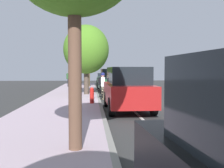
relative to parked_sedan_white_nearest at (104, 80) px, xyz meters
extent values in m
plane|color=#2F2F2F|center=(-1.08, 16.39, -0.75)|extent=(66.80, 66.80, 0.00)
cube|color=#AC96A4|center=(2.97, 16.39, -0.69)|extent=(3.69, 41.75, 0.12)
cube|color=gray|center=(1.04, 16.39, -0.69)|extent=(0.16, 41.75, 0.12)
cube|color=white|center=(-3.75, -3.39, -0.75)|extent=(0.14, 2.20, 0.01)
cube|color=white|center=(-3.75, 0.81, -0.75)|extent=(0.14, 2.20, 0.01)
cube|color=white|center=(-3.75, 5.01, -0.75)|extent=(0.14, 2.20, 0.01)
cube|color=white|center=(-3.75, 9.21, -0.75)|extent=(0.14, 2.20, 0.01)
cube|color=white|center=(-3.75, 13.41, -0.75)|extent=(0.14, 2.20, 0.01)
cube|color=white|center=(-3.75, 17.61, -0.75)|extent=(0.14, 2.20, 0.01)
cube|color=white|center=(-0.43, 16.39, -0.75)|extent=(0.12, 41.75, 0.01)
cube|color=white|center=(0.00, 0.00, -0.15)|extent=(1.80, 4.42, 0.64)
cube|color=black|center=(0.00, 0.00, 0.47)|extent=(1.57, 2.11, 0.60)
cylinder|color=black|center=(0.82, 1.36, -0.42)|extent=(0.23, 0.66, 0.66)
cylinder|color=black|center=(-0.80, 1.37, -0.42)|extent=(0.23, 0.66, 0.66)
cylinder|color=black|center=(0.80, -1.37, -0.42)|extent=(0.23, 0.66, 0.66)
cylinder|color=black|center=(-0.82, -1.36, -0.42)|extent=(0.23, 0.66, 0.66)
cube|color=#1E512D|center=(-0.12, 8.18, 0.00)|extent=(2.24, 5.40, 0.80)
cube|color=black|center=(-0.17, 9.11, 0.80)|extent=(1.80, 1.59, 0.80)
cube|color=#1E512D|center=(-0.06, 6.99, 0.46)|extent=(2.00, 2.75, 0.12)
cylinder|color=black|center=(0.69, 9.87, -0.35)|extent=(0.26, 0.81, 0.80)
cylinder|color=black|center=(-1.11, 9.77, -0.35)|extent=(0.26, 0.81, 0.80)
cylinder|color=black|center=(0.87, 6.59, -0.35)|extent=(0.26, 0.81, 0.80)
cylinder|color=black|center=(-0.93, 6.49, -0.35)|extent=(0.26, 0.81, 0.80)
cube|color=maroon|center=(-0.15, 18.64, 0.03)|extent=(1.95, 4.72, 0.90)
cube|color=black|center=(-0.15, 18.64, 0.86)|extent=(1.71, 3.12, 0.76)
cylinder|color=black|center=(0.71, 20.10, -0.37)|extent=(0.23, 0.76, 0.76)
cylinder|color=black|center=(-1.04, 20.08, -0.37)|extent=(0.23, 0.76, 0.76)
cylinder|color=black|center=(0.74, 17.19, -0.37)|extent=(0.23, 0.76, 0.76)
cylinder|color=black|center=(-1.01, 17.17, -0.37)|extent=(0.23, 0.76, 0.76)
torus|color=black|center=(0.05, 14.28, -0.41)|extent=(0.69, 0.04, 0.69)
torus|color=black|center=(1.09, 14.28, -0.41)|extent=(0.69, 0.04, 0.69)
cylinder|color=black|center=(0.44, 14.28, -0.32)|extent=(0.65, 0.04, 0.51)
cylinder|color=black|center=(0.81, 14.28, -0.33)|extent=(0.14, 0.04, 0.47)
cylinder|color=black|center=(0.50, 14.28, -0.09)|extent=(0.73, 0.04, 0.05)
cylinder|color=black|center=(0.93, 14.28, -0.49)|extent=(0.35, 0.04, 0.19)
cylinder|color=black|center=(0.98, 14.28, -0.25)|extent=(0.26, 0.04, 0.33)
cylinder|color=black|center=(0.09, 14.28, -0.24)|extent=(0.11, 0.04, 0.34)
cube|color=black|center=(0.86, 14.28, -0.06)|extent=(0.24, 0.10, 0.05)
cylinder|color=black|center=(0.13, 14.28, -0.02)|extent=(0.03, 0.46, 0.03)
cylinder|color=#C6B284|center=(0.78, 13.93, -0.34)|extent=(0.15, 0.15, 0.83)
cylinder|color=#C6B284|center=(0.77, 13.73, -0.34)|extent=(0.15, 0.15, 0.83)
cube|color=white|center=(0.77, 13.83, 0.38)|extent=(0.23, 0.38, 0.59)
cylinder|color=white|center=(0.78, 14.09, 0.35)|extent=(0.10, 0.10, 0.56)
cylinder|color=white|center=(0.77, 13.57, 0.35)|extent=(0.10, 0.10, 0.56)
sphere|color=tan|center=(0.77, 13.83, 0.79)|extent=(0.23, 0.23, 0.23)
sphere|color=navy|center=(0.77, 13.83, 0.83)|extent=(0.26, 0.26, 0.26)
cube|color=black|center=(0.97, 13.83, 0.40)|extent=(0.18, 0.30, 0.44)
cylinder|color=brown|center=(1.86, 2.22, 1.08)|extent=(0.42, 0.42, 3.43)
ellipsoid|color=#2B6B23|center=(1.86, 2.22, 3.81)|extent=(3.68, 3.68, 3.94)
cylinder|color=#473A30|center=(1.86, 11.25, 0.53)|extent=(0.35, 0.35, 2.33)
ellipsoid|color=#487C21|center=(1.86, 11.25, 2.59)|extent=(3.27, 3.27, 3.51)
cylinder|color=brown|center=(1.86, 25.03, 1.11)|extent=(0.29, 0.29, 3.48)
cylinder|color=black|center=(3.91, 2.34, -0.22)|extent=(0.15, 0.15, 0.82)
cylinder|color=black|center=(3.73, 2.43, -0.22)|extent=(0.15, 0.15, 0.82)
cube|color=#264C26|center=(3.82, 2.38, 0.48)|extent=(0.44, 0.37, 0.58)
cylinder|color=#264C26|center=(4.05, 2.27, 0.45)|extent=(0.10, 0.10, 0.55)
cylinder|color=#264C26|center=(3.58, 2.50, 0.45)|extent=(0.10, 0.10, 0.55)
sphere|color=tan|center=(3.82, 2.38, 0.89)|extent=(0.23, 0.23, 0.23)
cylinder|color=red|center=(1.47, 16.75, -0.28)|extent=(0.22, 0.22, 0.70)
sphere|color=red|center=(1.47, 16.75, 0.11)|extent=(0.20, 0.20, 0.20)
camera|label=1|loc=(1.50, 31.00, 1.11)|focal=43.71mm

